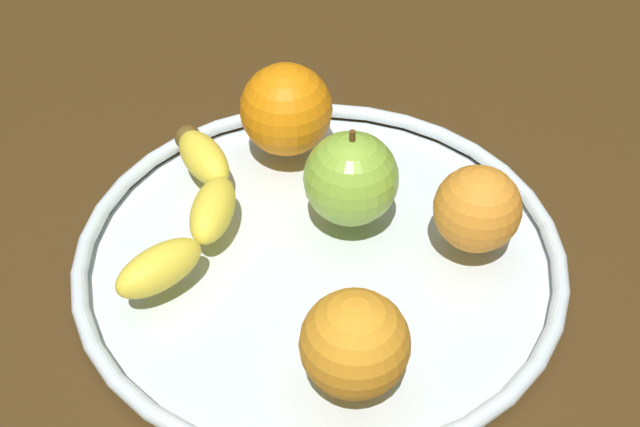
% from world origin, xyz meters
% --- Properties ---
extents(ground_plane, '(1.44, 1.44, 0.04)m').
position_xyz_m(ground_plane, '(0.00, 0.00, -0.02)').
color(ground_plane, '#402B12').
extents(fruit_bowl, '(0.36, 0.36, 0.02)m').
position_xyz_m(fruit_bowl, '(0.00, 0.00, 0.01)').
color(fruit_bowl, silver).
rests_on(fruit_bowl, ground_plane).
extents(banana, '(0.19, 0.08, 0.03)m').
position_xyz_m(banana, '(-0.00, 0.10, 0.03)').
color(banana, yellow).
rests_on(banana, fruit_bowl).
extents(apple, '(0.07, 0.07, 0.08)m').
position_xyz_m(apple, '(0.04, -0.01, 0.05)').
color(apple, '#89B83A').
rests_on(apple, fruit_bowl).
extents(orange_center, '(0.08, 0.08, 0.08)m').
position_xyz_m(orange_center, '(0.10, 0.05, 0.06)').
color(orange_center, orange).
rests_on(orange_center, fruit_bowl).
extents(orange_back_left, '(0.07, 0.07, 0.07)m').
position_xyz_m(orange_back_left, '(-0.11, -0.05, 0.05)').
color(orange_back_left, orange).
rests_on(orange_back_left, fruit_bowl).
extents(orange_back_right, '(0.06, 0.06, 0.06)m').
position_xyz_m(orange_back_right, '(0.03, -0.11, 0.05)').
color(orange_back_right, orange).
rests_on(orange_back_right, fruit_bowl).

